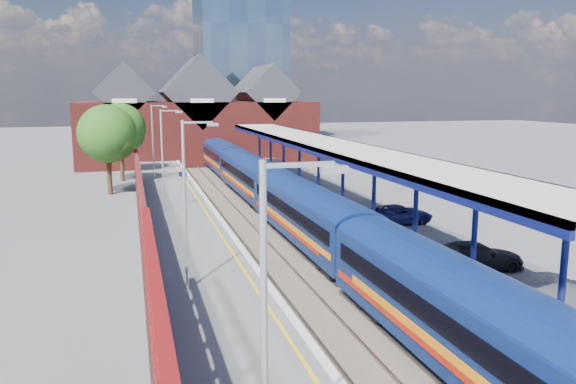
% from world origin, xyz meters
% --- Properties ---
extents(ground, '(240.00, 240.00, 0.00)m').
position_xyz_m(ground, '(0.00, 30.00, 0.00)').
color(ground, '#5B5B5E').
rests_on(ground, ground).
extents(ballast_bed, '(6.00, 76.00, 0.06)m').
position_xyz_m(ballast_bed, '(0.00, 20.00, 0.03)').
color(ballast_bed, '#473D33').
rests_on(ballast_bed, ground).
extents(rails, '(4.51, 76.00, 0.14)m').
position_xyz_m(rails, '(0.00, 20.00, 0.12)').
color(rails, slate).
rests_on(rails, ground).
extents(left_platform, '(5.00, 76.00, 1.00)m').
position_xyz_m(left_platform, '(-5.50, 20.00, 0.50)').
color(left_platform, '#565659').
rests_on(left_platform, ground).
extents(right_platform, '(6.00, 76.00, 1.00)m').
position_xyz_m(right_platform, '(6.00, 20.00, 0.50)').
color(right_platform, '#565659').
rests_on(right_platform, ground).
extents(coping_left, '(0.30, 76.00, 0.05)m').
position_xyz_m(coping_left, '(-3.15, 20.00, 1.02)').
color(coping_left, silver).
rests_on(coping_left, left_platform).
extents(coping_right, '(0.30, 76.00, 0.05)m').
position_xyz_m(coping_right, '(3.15, 20.00, 1.02)').
color(coping_right, silver).
rests_on(coping_right, right_platform).
extents(yellow_line, '(0.14, 76.00, 0.01)m').
position_xyz_m(yellow_line, '(-3.75, 20.00, 1.01)').
color(yellow_line, yellow).
rests_on(yellow_line, left_platform).
extents(train, '(2.94, 65.92, 3.45)m').
position_xyz_m(train, '(1.49, 22.70, 2.12)').
color(train, navy).
rests_on(train, ground).
extents(canopy, '(4.50, 52.00, 4.48)m').
position_xyz_m(canopy, '(5.48, 21.95, 5.25)').
color(canopy, '#0F1559').
rests_on(canopy, right_platform).
extents(lamp_post_a, '(1.48, 0.18, 7.00)m').
position_xyz_m(lamp_post_a, '(-6.36, -8.00, 4.99)').
color(lamp_post_a, '#A5A8AA').
rests_on(lamp_post_a, left_platform).
extents(lamp_post_b, '(1.48, 0.18, 7.00)m').
position_xyz_m(lamp_post_b, '(-6.36, 6.00, 4.99)').
color(lamp_post_b, '#A5A8AA').
rests_on(lamp_post_b, left_platform).
extents(lamp_post_c, '(1.48, 0.18, 7.00)m').
position_xyz_m(lamp_post_c, '(-6.36, 22.00, 4.99)').
color(lamp_post_c, '#A5A8AA').
rests_on(lamp_post_c, left_platform).
extents(lamp_post_d, '(1.48, 0.18, 7.00)m').
position_xyz_m(lamp_post_d, '(-6.36, 38.00, 4.99)').
color(lamp_post_d, '#A5A8AA').
rests_on(lamp_post_d, left_platform).
extents(platform_sign, '(0.55, 0.08, 2.50)m').
position_xyz_m(platform_sign, '(-5.00, 24.00, 2.69)').
color(platform_sign, '#A5A8AA').
rests_on(platform_sign, left_platform).
extents(brick_wall, '(0.35, 50.00, 3.86)m').
position_xyz_m(brick_wall, '(-8.10, 13.54, 2.45)').
color(brick_wall, maroon).
rests_on(brick_wall, left_platform).
extents(station_building, '(30.00, 12.12, 13.78)m').
position_xyz_m(station_building, '(0.00, 58.00, 5.45)').
color(station_building, maroon).
rests_on(station_building, ground).
extents(glass_tower, '(14.20, 14.20, 40.30)m').
position_xyz_m(glass_tower, '(10.00, 80.00, 20.20)').
color(glass_tower, slate).
rests_on(glass_tower, ground).
extents(tree_near, '(5.20, 5.20, 8.10)m').
position_xyz_m(tree_near, '(-10.35, 35.91, 5.35)').
color(tree_near, '#382314').
rests_on(tree_near, ground).
extents(tree_far, '(5.20, 5.20, 8.10)m').
position_xyz_m(tree_far, '(-9.35, 43.91, 5.35)').
color(tree_far, '#382314').
rests_on(tree_far, ground).
extents(parked_car_silver, '(3.87, 1.92, 1.22)m').
position_xyz_m(parked_car_silver, '(6.89, 0.15, 1.61)').
color(parked_car_silver, '#9FA0A3').
rests_on(parked_car_silver, right_platform).
extents(parked_car_dark, '(4.60, 2.15, 1.30)m').
position_xyz_m(parked_car_dark, '(6.56, 5.08, 1.65)').
color(parked_car_dark, black).
rests_on(parked_car_dark, right_platform).
extents(parked_car_blue, '(4.39, 2.21, 1.19)m').
position_xyz_m(parked_car_blue, '(7.45, 14.55, 1.60)').
color(parked_car_blue, navy).
rests_on(parked_car_blue, right_platform).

